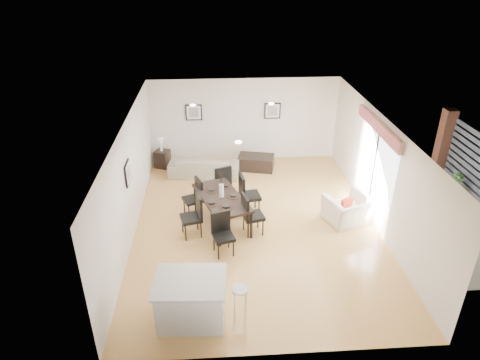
{
  "coord_description": "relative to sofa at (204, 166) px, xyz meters",
  "views": [
    {
      "loc": [
        -1.0,
        -9.02,
        6.0
      ],
      "look_at": [
        -0.37,
        0.4,
        1.07
      ],
      "focal_mm": 32.0,
      "sensor_mm": 36.0,
      "label": 1
    }
  ],
  "objects": [
    {
      "name": "armchair",
      "position": [
        3.66,
        -2.86,
        0.04
      ],
      "size": [
        1.35,
        1.26,
        0.71
      ],
      "primitive_type": "imported",
      "rotation": [
        0.0,
        0.0,
        3.49
      ],
      "color": "white",
      "rests_on": "ground"
    },
    {
      "name": "dining_chair_wfar",
      "position": [
        -0.19,
        -2.24,
        0.25
      ],
      "size": [
        0.59,
        0.59,
        1.0
      ],
      "rotation": [
        0.0,
        0.0,
        -1.17
      ],
      "color": "black",
      "rests_on": "ground"
    },
    {
      "name": "ceiling",
      "position": [
        1.32,
        -2.84,
        2.39
      ],
      "size": [
        6.0,
        8.0,
        0.02
      ],
      "primitive_type": "cube",
      "color": "white",
      "rests_on": "wall_back"
    },
    {
      "name": "wall_front",
      "position": [
        1.32,
        -6.84,
        1.04
      ],
      "size": [
        6.0,
        0.04,
        2.7
      ],
      "primitive_type": "cube",
      "color": "silver",
      "rests_on": "ground"
    },
    {
      "name": "ground",
      "position": [
        1.32,
        -2.84,
        -0.31
      ],
      "size": [
        8.0,
        8.0,
        0.0
      ],
      "primitive_type": "plane",
      "color": "tan",
      "rests_on": "ground"
    },
    {
      "name": "dining_chair_enear",
      "position": [
        1.13,
        -3.22,
        0.28
      ],
      "size": [
        0.57,
        0.57,
        1.06
      ],
      "rotation": [
        0.0,
        0.0,
        1.79
      ],
      "color": "black",
      "rests_on": "ground"
    },
    {
      "name": "kitchen_island",
      "position": [
        -0.18,
        -5.92,
        0.15
      ],
      "size": [
        1.35,
        1.07,
        0.9
      ],
      "rotation": [
        0.0,
        0.0,
        -0.06
      ],
      "color": "silver",
      "rests_on": "ground"
    },
    {
      "name": "framed_print_left_wall",
      "position": [
        -1.65,
        -3.04,
        1.34
      ],
      "size": [
        0.04,
        0.52,
        0.52
      ],
      "rotation": [
        0.0,
        0.0,
        1.57
      ],
      "color": "black",
      "rests_on": "wall_left"
    },
    {
      "name": "wall_back",
      "position": [
        1.32,
        1.16,
        1.04
      ],
      "size": [
        6.0,
        0.04,
        2.7
      ],
      "primitive_type": "cube",
      "color": "silver",
      "rests_on": "ground"
    },
    {
      "name": "wall_left",
      "position": [
        -1.68,
        -2.84,
        1.04
      ],
      "size": [
        0.04,
        8.0,
        2.7
      ],
      "primitive_type": "cube",
      "color": "silver",
      "rests_on": "ground"
    },
    {
      "name": "coffee_table",
      "position": [
        1.64,
        0.35,
        -0.09
      ],
      "size": [
        1.22,
        0.89,
        0.44
      ],
      "primitive_type": "cube",
      "rotation": [
        0.0,
        0.0,
        -0.23
      ],
      "color": "black",
      "rests_on": "ground"
    },
    {
      "name": "dining_chair_foot",
      "position": [
        0.51,
        -1.58,
        0.29
      ],
      "size": [
        0.62,
        0.62,
        1.07
      ],
      "rotation": [
        0.0,
        0.0,
        3.51
      ],
      "color": "black",
      "rests_on": "ground"
    },
    {
      "name": "vase",
      "position": [
        0.47,
        -2.74,
        0.74
      ],
      "size": [
        0.87,
        1.37,
        0.72
      ],
      "color": "white",
      "rests_on": "dining_table"
    },
    {
      "name": "framed_print_back_right",
      "position": [
        2.22,
        1.13,
        1.34
      ],
      "size": [
        0.52,
        0.04,
        0.52
      ],
      "color": "black",
      "rests_on": "wall_back"
    },
    {
      "name": "framed_print_back_left",
      "position": [
        -0.28,
        1.13,
        1.34
      ],
      "size": [
        0.52,
        0.04,
        0.52
      ],
      "color": "black",
      "rests_on": "wall_back"
    },
    {
      "name": "wall_right",
      "position": [
        4.32,
        -2.84,
        1.04
      ],
      "size": [
        0.04,
        8.0,
        2.7
      ],
      "primitive_type": "cube",
      "color": "silver",
      "rests_on": "ground"
    },
    {
      "name": "dining_chair_efar",
      "position": [
        1.12,
        -2.29,
        0.32
      ],
      "size": [
        0.58,
        0.58,
        1.12
      ],
      "rotation": [
        0.0,
        0.0,
        1.73
      ],
      "color": "black",
      "rests_on": "ground"
    },
    {
      "name": "table_lamp",
      "position": [
        -1.33,
        0.69,
        0.52
      ],
      "size": [
        0.22,
        0.22,
        0.41
      ],
      "color": "white",
      "rests_on": "side_table"
    },
    {
      "name": "cushion",
      "position": [
        3.56,
        -2.97,
        0.26
      ],
      "size": [
        0.34,
        0.27,
        0.33
      ],
      "primitive_type": "cube",
      "rotation": [
        0.0,
        0.0,
        3.71
      ],
      "color": "maroon",
      "rests_on": "armchair"
    },
    {
      "name": "sofa",
      "position": [
        0.0,
        0.0,
        0.0
      ],
      "size": [
        2.22,
        1.13,
        0.62
      ],
      "primitive_type": "imported",
      "rotation": [
        0.0,
        0.0,
        3.0
      ],
      "color": "gray",
      "rests_on": "ground"
    },
    {
      "name": "side_table",
      "position": [
        -1.33,
        0.69,
        -0.03
      ],
      "size": [
        0.55,
        0.55,
        0.56
      ],
      "primitive_type": "cube",
      "rotation": [
        0.0,
        0.0,
        -0.4
      ],
      "color": "black",
      "rests_on": "ground"
    },
    {
      "name": "sliding_door",
      "position": [
        4.28,
        -2.54,
        1.36
      ],
      "size": [
        0.12,
        2.7,
        2.57
      ],
      "color": "white",
      "rests_on": "wall_right"
    },
    {
      "name": "dining_table",
      "position": [
        0.47,
        -2.74,
        0.39
      ],
      "size": [
        1.51,
        2.07,
        0.78
      ],
      "rotation": [
        0.0,
        0.0,
        0.35
      ],
      "color": "black",
      "rests_on": "ground"
    },
    {
      "name": "dining_chair_head",
      "position": [
        0.45,
        -3.89,
        0.25
      ],
      "size": [
        0.55,
        0.55,
        1.0
      ],
      "rotation": [
        0.0,
        0.0,
        0.27
      ],
      "color": "black",
      "rests_on": "ground"
    },
    {
      "name": "dining_chair_wnear",
      "position": [
        -0.18,
        -3.18,
        0.29
      ],
      "size": [
        0.58,
        0.58,
        1.07
      ],
      "rotation": [
        0.0,
        0.0,
        -1.32
      ],
      "color": "black",
      "rests_on": "ground"
    },
    {
      "name": "bar_stool",
      "position": [
        0.72,
        -5.92,
        0.27
      ],
      "size": [
        0.31,
        0.31,
        0.67
      ],
      "color": "white",
      "rests_on": "ground"
    },
    {
      "name": "courtyard_plant_b",
      "position": [
        7.05,
        -1.76,
        0.04
      ],
      "size": [
        0.46,
        0.46,
        0.69
      ],
      "primitive_type": "imported",
      "rotation": [
        0.0,
        0.0,
        -0.21
      ],
      "color": "#2E4F21",
      "rests_on": "ground"
    }
  ]
}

